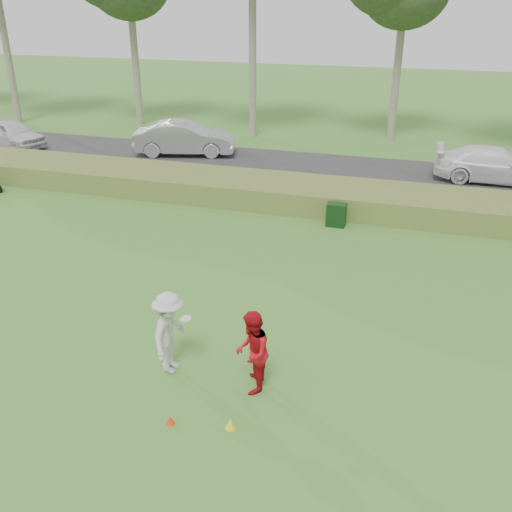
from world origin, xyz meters
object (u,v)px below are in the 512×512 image
(car_right, at_px, (495,165))
(player_white, at_px, (170,333))
(player_red, at_px, (252,352))
(car_mid, at_px, (184,138))
(cone_yellow, at_px, (230,423))
(cone_orange, at_px, (170,420))
(utility_cabinet, at_px, (336,215))
(car_left, at_px, (12,134))

(car_right, bearing_deg, player_white, 154.23)
(player_red, height_order, car_mid, player_red)
(car_mid, distance_m, car_right, 15.29)
(cone_yellow, height_order, car_mid, car_mid)
(cone_yellow, relative_size, car_right, 0.05)
(cone_orange, relative_size, car_mid, 0.04)
(player_white, bearing_deg, cone_orange, -157.90)
(cone_orange, xyz_separation_m, car_right, (7.30, 18.95, 0.72))
(cone_yellow, bearing_deg, car_right, 71.95)
(cone_orange, bearing_deg, utility_cabinet, 83.31)
(player_white, height_order, car_right, player_white)
(player_red, xyz_separation_m, car_right, (6.06, 17.38, -0.12))
(car_mid, bearing_deg, utility_cabinet, -144.42)
(player_white, relative_size, player_red, 1.04)
(player_red, bearing_deg, player_white, -106.02)
(cone_orange, height_order, utility_cabinet, utility_cabinet)
(cone_orange, distance_m, car_right, 20.32)
(cone_orange, xyz_separation_m, car_left, (-17.75, 17.95, 0.69))
(player_white, height_order, utility_cabinet, player_white)
(cone_yellow, xyz_separation_m, car_mid, (-9.19, 18.99, 0.80))
(utility_cabinet, bearing_deg, car_mid, 140.67)
(player_white, relative_size, car_right, 0.38)
(cone_orange, distance_m, utility_cabinet, 11.68)
(cone_orange, bearing_deg, player_white, 113.30)
(player_red, distance_m, utility_cabinet, 10.04)
(cone_orange, bearing_deg, player_red, 51.76)
(car_left, height_order, car_right, car_right)
(car_right, bearing_deg, player_red, 159.99)
(cone_orange, xyz_separation_m, utility_cabinet, (1.36, 11.60, 0.34))
(player_white, bearing_deg, car_right, -26.18)
(car_left, xyz_separation_m, car_mid, (9.75, 1.27, 0.13))
(cone_yellow, distance_m, utility_cabinet, 11.37)
(car_right, bearing_deg, car_left, 91.49)
(cone_orange, distance_m, cone_yellow, 1.22)
(player_red, bearing_deg, car_left, -142.80)
(player_white, xyz_separation_m, car_right, (8.03, 17.24, -0.16))
(cone_orange, distance_m, car_left, 25.25)
(player_white, distance_m, car_left, 23.52)
(player_white, distance_m, player_red, 1.98)
(car_left, bearing_deg, cone_yellow, -114.38)
(player_red, bearing_deg, car_right, 148.78)
(car_left, bearing_deg, cone_orange, -116.64)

